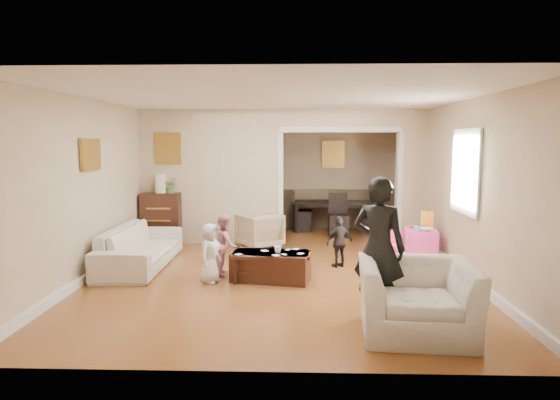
{
  "coord_description": "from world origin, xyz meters",
  "views": [
    {
      "loc": [
        0.24,
        -7.42,
        1.99
      ],
      "look_at": [
        0.0,
        0.2,
        1.05
      ],
      "focal_mm": 30.66,
      "sensor_mm": 36.0,
      "label": 1
    }
  ],
  "objects_px": {
    "child_kneel_b": "(225,244)",
    "child_toddler": "(340,242)",
    "armchair_back": "(259,230)",
    "sofa": "(141,247)",
    "dining_table": "(336,216)",
    "dresser": "(162,219)",
    "coffee_cup": "(278,250)",
    "armchair_front": "(416,298)",
    "cyan_cup": "(416,228)",
    "child_kneel_a": "(210,253)",
    "adult_person": "(379,248)",
    "play_table": "(420,244)",
    "coffee_table": "(271,266)",
    "table_lamp": "(161,183)"
  },
  "relations": [
    {
      "from": "child_toddler",
      "to": "child_kneel_a",
      "type": "bearing_deg",
      "value": -4.53
    },
    {
      "from": "cyan_cup",
      "to": "child_kneel_a",
      "type": "height_order",
      "value": "child_kneel_a"
    },
    {
      "from": "dresser",
      "to": "coffee_cup",
      "type": "xyz_separation_m",
      "value": [
        2.32,
        -2.37,
        -0.04
      ]
    },
    {
      "from": "armchair_front",
      "to": "child_kneel_a",
      "type": "height_order",
      "value": "child_kneel_a"
    },
    {
      "from": "play_table",
      "to": "adult_person",
      "type": "height_order",
      "value": "adult_person"
    },
    {
      "from": "adult_person",
      "to": "child_kneel_b",
      "type": "bearing_deg",
      "value": -14.74
    },
    {
      "from": "dresser",
      "to": "coffee_table",
      "type": "bearing_deg",
      "value": -46.24
    },
    {
      "from": "armchair_front",
      "to": "dining_table",
      "type": "height_order",
      "value": "armchair_front"
    },
    {
      "from": "armchair_back",
      "to": "child_toddler",
      "type": "height_order",
      "value": "child_toddler"
    },
    {
      "from": "play_table",
      "to": "armchair_front",
      "type": "bearing_deg",
      "value": -105.24
    },
    {
      "from": "sofa",
      "to": "child_toddler",
      "type": "distance_m",
      "value": 3.17
    },
    {
      "from": "play_table",
      "to": "child_kneel_a",
      "type": "distance_m",
      "value": 3.63
    },
    {
      "from": "table_lamp",
      "to": "adult_person",
      "type": "xyz_separation_m",
      "value": [
        3.5,
        -3.79,
        -0.38
      ]
    },
    {
      "from": "coffee_table",
      "to": "coffee_cup",
      "type": "bearing_deg",
      "value": -26.57
    },
    {
      "from": "sofa",
      "to": "coffee_table",
      "type": "xyz_separation_m",
      "value": [
        2.12,
        -0.71,
        -0.12
      ]
    },
    {
      "from": "sofa",
      "to": "adult_person",
      "type": "xyz_separation_m",
      "value": [
        3.39,
        -2.17,
        0.49
      ]
    },
    {
      "from": "coffee_cup",
      "to": "dresser",
      "type": "bearing_deg",
      "value": 134.41
    },
    {
      "from": "sofa",
      "to": "table_lamp",
      "type": "xyz_separation_m",
      "value": [
        -0.11,
        1.62,
        0.87
      ]
    },
    {
      "from": "dresser",
      "to": "play_table",
      "type": "relative_size",
      "value": 1.91
    },
    {
      "from": "child_kneel_b",
      "to": "child_toddler",
      "type": "xyz_separation_m",
      "value": [
        1.75,
        0.45,
        -0.05
      ]
    },
    {
      "from": "cyan_cup",
      "to": "child_kneel_a",
      "type": "bearing_deg",
      "value": -156.44
    },
    {
      "from": "dining_table",
      "to": "adult_person",
      "type": "height_order",
      "value": "adult_person"
    },
    {
      "from": "table_lamp",
      "to": "child_kneel_a",
      "type": "distance_m",
      "value": 2.93
    },
    {
      "from": "child_kneel_a",
      "to": "child_toddler",
      "type": "distance_m",
      "value": 2.1
    },
    {
      "from": "table_lamp",
      "to": "adult_person",
      "type": "relative_size",
      "value": 0.22
    },
    {
      "from": "armchair_back",
      "to": "adult_person",
      "type": "bearing_deg",
      "value": 76.64
    },
    {
      "from": "dresser",
      "to": "coffee_cup",
      "type": "bearing_deg",
      "value": -45.59
    },
    {
      "from": "coffee_table",
      "to": "child_kneel_a",
      "type": "relative_size",
      "value": 1.29
    },
    {
      "from": "cyan_cup",
      "to": "child_kneel_b",
      "type": "relative_size",
      "value": 0.09
    },
    {
      "from": "armchair_back",
      "to": "child_kneel_b",
      "type": "xyz_separation_m",
      "value": [
        -0.38,
        -1.83,
        0.13
      ]
    },
    {
      "from": "child_kneel_a",
      "to": "play_table",
      "type": "bearing_deg",
      "value": -46.22
    },
    {
      "from": "cyan_cup",
      "to": "dining_table",
      "type": "xyz_separation_m",
      "value": [
        -1.11,
        2.61,
        -0.22
      ]
    },
    {
      "from": "cyan_cup",
      "to": "child_kneel_a",
      "type": "xyz_separation_m",
      "value": [
        -3.22,
        -1.4,
        -0.12
      ]
    },
    {
      "from": "coffee_table",
      "to": "coffee_cup",
      "type": "distance_m",
      "value": 0.28
    },
    {
      "from": "sofa",
      "to": "dining_table",
      "type": "distance_m",
      "value": 4.62
    },
    {
      "from": "play_table",
      "to": "coffee_table",
      "type": "bearing_deg",
      "value": -152.16
    },
    {
      "from": "child_kneel_a",
      "to": "child_toddler",
      "type": "height_order",
      "value": "child_kneel_a"
    },
    {
      "from": "cyan_cup",
      "to": "dining_table",
      "type": "bearing_deg",
      "value": 113.14
    },
    {
      "from": "cyan_cup",
      "to": "armchair_front",
      "type": "bearing_deg",
      "value": -103.76
    },
    {
      "from": "coffee_cup",
      "to": "child_toddler",
      "type": "distance_m",
      "value": 1.24
    },
    {
      "from": "dresser",
      "to": "coffee_table",
      "type": "relative_size",
      "value": 0.92
    },
    {
      "from": "dresser",
      "to": "adult_person",
      "type": "bearing_deg",
      "value": -47.27
    },
    {
      "from": "sofa",
      "to": "dining_table",
      "type": "height_order",
      "value": "dining_table"
    },
    {
      "from": "coffee_cup",
      "to": "child_toddler",
      "type": "bearing_deg",
      "value": 40.1
    },
    {
      "from": "adult_person",
      "to": "child_kneel_a",
      "type": "xyz_separation_m",
      "value": [
        -2.12,
        1.31,
        -0.38
      ]
    },
    {
      "from": "dresser",
      "to": "dining_table",
      "type": "height_order",
      "value": "dresser"
    },
    {
      "from": "cyan_cup",
      "to": "child_kneel_b",
      "type": "distance_m",
      "value": 3.22
    },
    {
      "from": "table_lamp",
      "to": "coffee_cup",
      "type": "bearing_deg",
      "value": -45.59
    },
    {
      "from": "armchair_back",
      "to": "child_toddler",
      "type": "distance_m",
      "value": 1.95
    },
    {
      "from": "sofa",
      "to": "dresser",
      "type": "xyz_separation_m",
      "value": [
        -0.11,
        1.62,
        0.18
      ]
    }
  ]
}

